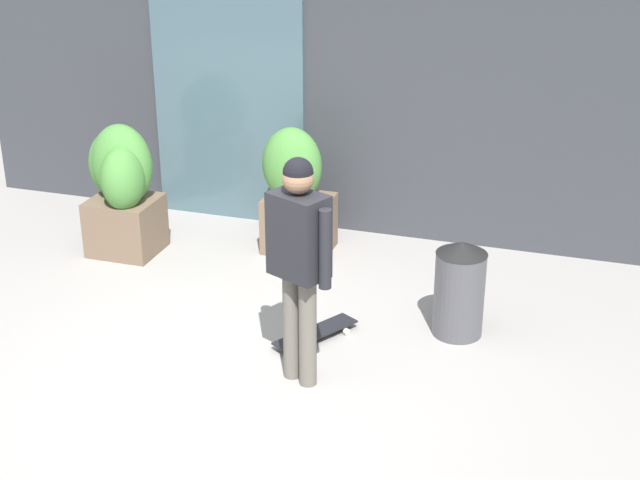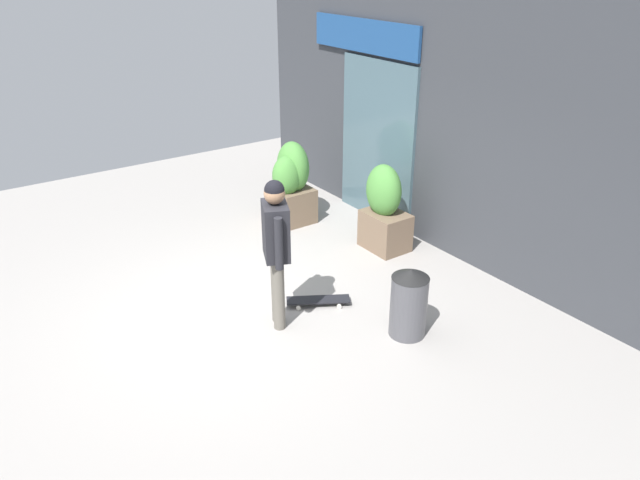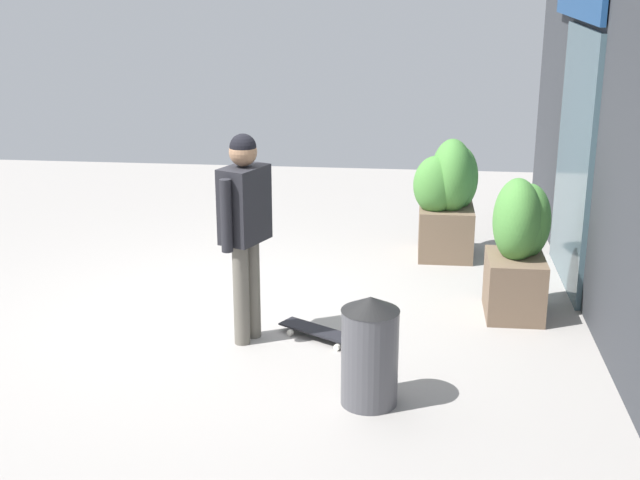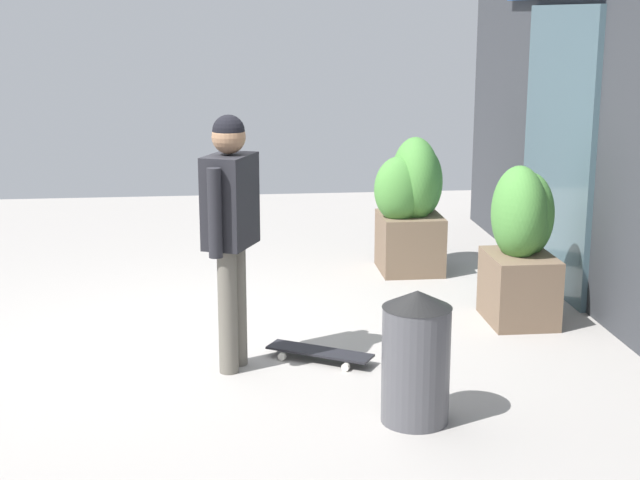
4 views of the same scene
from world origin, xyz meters
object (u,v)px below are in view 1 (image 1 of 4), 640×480
skateboarder (299,249)px  planter_box_right (293,184)px  planter_box_left (122,185)px  skateboard (316,333)px  trash_bin (460,288)px

skateboarder → planter_box_right: size_ratio=1.41×
planter_box_left → skateboard: bearing=-25.8°
planter_box_right → trash_bin: (1.84, -1.22, -0.26)m
planter_box_left → trash_bin: bearing=-11.0°
skateboard → planter_box_right: (-0.78, 1.68, 0.60)m
planter_box_left → planter_box_right: (1.53, 0.56, -0.01)m
skateboard → trash_bin: trash_bin is taller
skateboarder → skateboard: bearing=31.3°
skateboard → planter_box_left: size_ratio=0.59×
planter_box_right → skateboard: bearing=-65.1°
skateboarder → planter_box_left: skateboarder is taller
planter_box_right → skateboarder: bearing=-69.5°
skateboarder → skateboard: 1.18m
skateboarder → planter_box_left: 2.96m
skateboard → planter_box_left: bearing=95.1°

